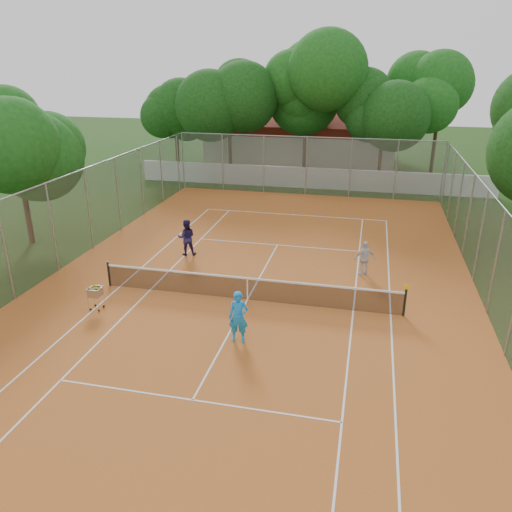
% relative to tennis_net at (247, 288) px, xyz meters
% --- Properties ---
extents(ground, '(120.00, 120.00, 0.00)m').
position_rel_tennis_net_xyz_m(ground, '(0.00, 0.00, -0.51)').
color(ground, '#17330E').
rests_on(ground, ground).
extents(court_pad, '(18.00, 34.00, 0.02)m').
position_rel_tennis_net_xyz_m(court_pad, '(0.00, 0.00, -0.50)').
color(court_pad, '#B45D23').
rests_on(court_pad, ground).
extents(court_lines, '(10.98, 23.78, 0.01)m').
position_rel_tennis_net_xyz_m(court_lines, '(0.00, 0.00, -0.49)').
color(court_lines, white).
rests_on(court_lines, court_pad).
extents(tennis_net, '(11.88, 0.10, 0.98)m').
position_rel_tennis_net_xyz_m(tennis_net, '(0.00, 0.00, 0.00)').
color(tennis_net, black).
rests_on(tennis_net, court_pad).
extents(perimeter_fence, '(18.00, 34.00, 4.00)m').
position_rel_tennis_net_xyz_m(perimeter_fence, '(0.00, 0.00, 1.49)').
color(perimeter_fence, slate).
rests_on(perimeter_fence, ground).
extents(boundary_wall, '(26.00, 0.30, 1.50)m').
position_rel_tennis_net_xyz_m(boundary_wall, '(0.00, 19.00, 0.24)').
color(boundary_wall, white).
rests_on(boundary_wall, ground).
extents(clubhouse, '(16.40, 9.00, 4.40)m').
position_rel_tennis_net_xyz_m(clubhouse, '(-2.00, 29.00, 1.69)').
color(clubhouse, beige).
rests_on(clubhouse, ground).
extents(tropical_trees, '(29.00, 19.00, 10.00)m').
position_rel_tennis_net_xyz_m(tropical_trees, '(0.00, 22.00, 4.49)').
color(tropical_trees, '#0D370E').
rests_on(tropical_trees, ground).
extents(player_near, '(0.71, 0.51, 1.80)m').
position_rel_tennis_net_xyz_m(player_near, '(0.45, -3.06, 0.41)').
color(player_near, '#1883D2').
rests_on(player_near, court_pad).
extents(player_far_left, '(1.03, 0.91, 1.76)m').
position_rel_tennis_net_xyz_m(player_far_left, '(-4.02, 4.11, 0.39)').
color(player_far_left, '#22194C').
rests_on(player_far_left, court_pad).
extents(player_far_right, '(0.99, 0.72, 1.55)m').
position_rel_tennis_net_xyz_m(player_far_right, '(4.39, 3.53, 0.29)').
color(player_far_right, silver).
rests_on(player_far_right, court_pad).
extents(ball_hopper, '(0.58, 0.58, 0.97)m').
position_rel_tennis_net_xyz_m(ball_hopper, '(-5.38, -2.04, -0.01)').
color(ball_hopper, '#AFAFB6').
rests_on(ball_hopper, court_pad).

